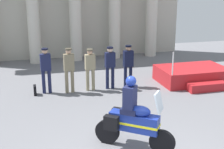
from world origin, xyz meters
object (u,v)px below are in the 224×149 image
reviewing_stand (193,75)px  officer_in_row_0 (46,67)px  officer_in_row_2 (90,66)px  briefcase_on_ground (35,90)px  officer_in_row_1 (69,67)px  officer_in_row_4 (128,63)px  motorcycle_with_rider (131,119)px  officer_in_row_3 (110,64)px

reviewing_stand → officer_in_row_0: (-6.06, 0.24, 0.72)m
officer_in_row_2 → briefcase_on_ground: (-2.12, 0.03, -0.79)m
officer_in_row_1 → officer_in_row_4: size_ratio=1.01×
officer_in_row_1 → motorcycle_with_rider: motorcycle_with_rider is taller
officer_in_row_0 → officer_in_row_1: officer_in_row_0 is taller
officer_in_row_0 → officer_in_row_4: officer_in_row_0 is taller
briefcase_on_ground → officer_in_row_3: bearing=-0.4°
officer_in_row_0 → motorcycle_with_rider: size_ratio=0.92×
officer_in_row_0 → officer_in_row_3: size_ratio=1.03×
officer_in_row_0 → motorcycle_with_rider: 5.10m
officer_in_row_1 → officer_in_row_3: officer_in_row_1 is taller
officer_in_row_1 → officer_in_row_2: officer_in_row_1 is taller
officer_in_row_2 → officer_in_row_4: bearing=177.7°
officer_in_row_4 → officer_in_row_2: bearing=-2.3°
officer_in_row_2 → briefcase_on_ground: 2.26m
officer_in_row_2 → briefcase_on_ground: officer_in_row_2 is taller
officer_in_row_4 → motorcycle_with_rider: (-1.44, -4.71, -0.21)m
officer_in_row_1 → officer_in_row_3: size_ratio=1.02×
reviewing_stand → briefcase_on_ground: reviewing_stand is taller
officer_in_row_2 → officer_in_row_3: officer_in_row_3 is taller
officer_in_row_3 → reviewing_stand: bearing=173.7°
officer_in_row_1 → officer_in_row_3: bearing=178.0°
officer_in_row_4 → briefcase_on_ground: bearing=-3.9°
officer_in_row_1 → officer_in_row_2: (0.82, 0.05, -0.05)m
officer_in_row_1 → officer_in_row_3: 1.62m
officer_in_row_0 → briefcase_on_ground: 0.97m
officer_in_row_1 → briefcase_on_ground: bearing=-7.8°
officer_in_row_2 → motorcycle_with_rider: bearing=87.3°
reviewing_stand → officer_in_row_3: officer_in_row_3 is taller
officer_in_row_1 → briefcase_on_ground: officer_in_row_1 is taller
officer_in_row_3 → officer_in_row_4: 0.76m
motorcycle_with_rider → briefcase_on_ground: (-2.24, 4.69, -0.61)m
reviewing_stand → motorcycle_with_rider: (-4.27, -4.53, 0.49)m
motorcycle_with_rider → officer_in_row_4: bearing=111.1°
reviewing_stand → briefcase_on_ground: bearing=178.6°
reviewing_stand → officer_in_row_0: size_ratio=1.64×
motorcycle_with_rider → officer_in_row_3: bearing=119.8°
officer_in_row_3 → officer_in_row_4: bearing=178.7°
motorcycle_with_rider → officer_in_row_0: bearing=148.6°
officer_in_row_2 → officer_in_row_3: size_ratio=0.98×
officer_in_row_2 → officer_in_row_3: (0.80, 0.01, 0.02)m
reviewing_stand → briefcase_on_ground: size_ratio=7.91×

